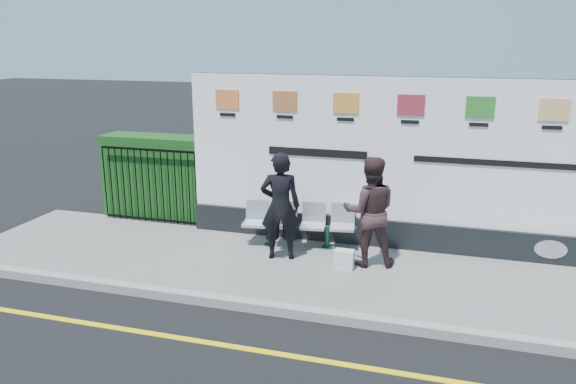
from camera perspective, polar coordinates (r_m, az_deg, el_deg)
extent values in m
plane|color=black|center=(7.04, 4.36, -16.90)|extent=(80.00, 80.00, 0.00)
cube|color=slate|center=(9.19, 7.68, -8.45)|extent=(14.00, 3.00, 0.12)
cube|color=gray|center=(7.85, 5.94, -12.68)|extent=(14.00, 0.18, 0.14)
cube|color=yellow|center=(7.03, 4.36, -16.87)|extent=(14.00, 0.10, 0.01)
cube|color=black|center=(10.28, 11.68, -4.16)|extent=(8.00, 0.30, 0.50)
cube|color=white|center=(9.89, 12.15, 4.06)|extent=(8.00, 0.14, 2.50)
cube|color=#174716|center=(11.98, -12.87, 1.56)|extent=(2.35, 0.70, 1.70)
imported|color=black|center=(9.38, -0.79, -1.44)|extent=(0.76, 0.59, 1.84)
imported|color=#372425|center=(9.22, 8.31, -1.97)|extent=(1.02, 0.88, 1.82)
cube|color=black|center=(10.03, -0.42, -2.60)|extent=(0.30, 0.20, 0.22)
cube|color=silver|center=(9.23, 5.72, -6.82)|extent=(0.31, 0.19, 0.31)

